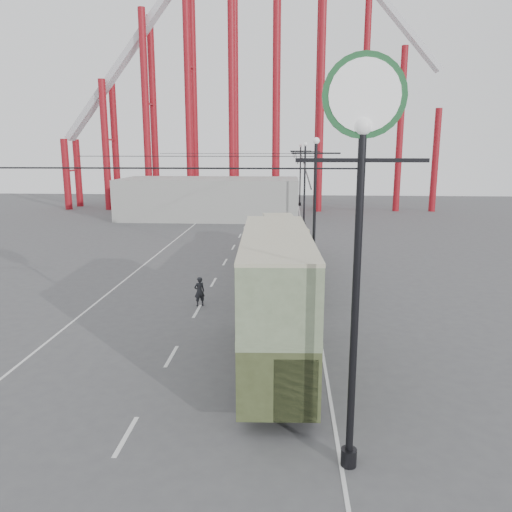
# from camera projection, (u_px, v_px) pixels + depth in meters

# --- Properties ---
(ground) EXTENTS (160.00, 160.00, 0.00)m
(ground) POSITION_uv_depth(u_px,v_px,m) (173.00, 404.00, 17.08)
(ground) COLOR #49494C
(ground) RESTS_ON ground
(road_markings) EXTENTS (12.52, 120.00, 0.01)m
(road_markings) POSITION_uv_depth(u_px,v_px,m) (223.00, 269.00, 36.35)
(road_markings) COLOR silver
(road_markings) RESTS_ON ground
(lamp_post_near) EXTENTS (3.20, 0.44, 10.80)m
(lamp_post_near) POSITION_uv_depth(u_px,v_px,m) (361.00, 179.00, 12.14)
(lamp_post_near) COLOR black
(lamp_post_near) RESTS_ON ground
(lamp_post_mid) EXTENTS (3.20, 0.44, 9.32)m
(lamp_post_mid) POSITION_uv_depth(u_px,v_px,m) (315.00, 209.00, 33.30)
(lamp_post_mid) COLOR black
(lamp_post_mid) RESTS_ON ground
(lamp_post_far) EXTENTS (3.20, 0.44, 9.32)m
(lamp_post_far) POSITION_uv_depth(u_px,v_px,m) (305.00, 185.00, 54.77)
(lamp_post_far) COLOR black
(lamp_post_far) RESTS_ON ground
(lamp_post_distant) EXTENTS (3.20, 0.44, 9.32)m
(lamp_post_distant) POSITION_uv_depth(u_px,v_px,m) (300.00, 175.00, 76.23)
(lamp_post_distant) COLOR black
(lamp_post_distant) RESTS_ON ground
(roller_coaster) EXTENTS (52.95, 5.00, 55.48)m
(roller_coaster) POSITION_uv_depth(u_px,v_px,m) (244.00, 42.00, 67.93)
(roller_coaster) COLOR maroon
(roller_coaster) RESTS_ON ground
(fairground_shed) EXTENTS (22.00, 10.00, 5.00)m
(fairground_shed) POSITION_uv_depth(u_px,v_px,m) (210.00, 198.00, 62.79)
(fairground_shed) COLOR #979792
(fairground_shed) RESTS_ON ground
(double_decker_bus) EXTENTS (2.99, 10.23, 5.44)m
(double_decker_bus) POSITION_uv_depth(u_px,v_px,m) (276.00, 294.00, 19.33)
(double_decker_bus) COLOR #384123
(double_decker_bus) RESTS_ON ground
(single_decker_green) EXTENTS (2.69, 11.53, 3.26)m
(single_decker_green) POSITION_uv_depth(u_px,v_px,m) (286.00, 258.00, 31.51)
(single_decker_green) COLOR #677858
(single_decker_green) RESTS_ON ground
(single_decker_cream) EXTENTS (3.79, 10.03, 3.04)m
(single_decker_cream) POSITION_uv_depth(u_px,v_px,m) (283.00, 237.00, 39.66)
(single_decker_cream) COLOR #BAB696
(single_decker_cream) RESTS_ON ground
(pedestrian) EXTENTS (0.72, 0.65, 1.66)m
(pedestrian) POSITION_uv_depth(u_px,v_px,m) (199.00, 291.00, 27.67)
(pedestrian) COLOR black
(pedestrian) RESTS_ON ground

